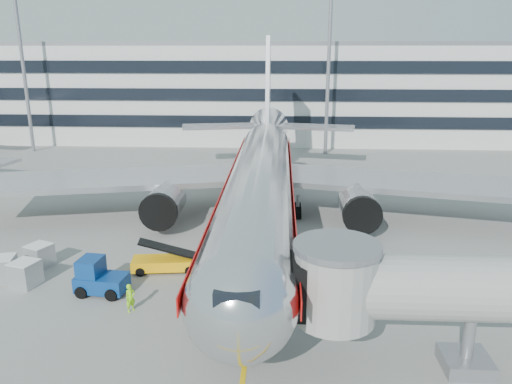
{
  "coord_description": "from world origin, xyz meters",
  "views": [
    {
      "loc": [
        1.6,
        -28.94,
        14.67
      ],
      "look_at": [
        -0.26,
        7.91,
        4.0
      ],
      "focal_mm": 35.0,
      "sensor_mm": 36.0,
      "label": 1
    }
  ],
  "objects_px": {
    "cargo_container_left": "(40,255)",
    "ramp_worker": "(130,298)",
    "cargo_container_front": "(3,269)",
    "baggage_tug": "(99,278)",
    "cargo_container_right": "(25,273)",
    "belt_loader": "(166,262)",
    "main_jet": "(261,177)"
  },
  "relations": [
    {
      "from": "belt_loader",
      "to": "ramp_worker",
      "type": "distance_m",
      "value": 5.57
    },
    {
      "from": "cargo_container_left",
      "to": "cargo_container_front",
      "type": "relative_size",
      "value": 1.07
    },
    {
      "from": "main_jet",
      "to": "cargo_container_right",
      "type": "distance_m",
      "value": 19.4
    },
    {
      "from": "main_jet",
      "to": "ramp_worker",
      "type": "relative_size",
      "value": 30.14
    },
    {
      "from": "cargo_container_front",
      "to": "baggage_tug",
      "type": "bearing_deg",
      "value": -11.23
    },
    {
      "from": "baggage_tug",
      "to": "cargo_container_left",
      "type": "relative_size",
      "value": 1.64
    },
    {
      "from": "belt_loader",
      "to": "cargo_container_front",
      "type": "bearing_deg",
      "value": -168.89
    },
    {
      "from": "main_jet",
      "to": "cargo_container_left",
      "type": "relative_size",
      "value": 25.92
    },
    {
      "from": "cargo_container_left",
      "to": "ramp_worker",
      "type": "height_order",
      "value": "ramp_worker"
    },
    {
      "from": "cargo_container_right",
      "to": "ramp_worker",
      "type": "xyz_separation_m",
      "value": [
        7.68,
        -2.89,
        0.02
      ]
    },
    {
      "from": "cargo_container_right",
      "to": "cargo_container_front",
      "type": "xyz_separation_m",
      "value": [
        -1.8,
        0.6,
        0.0
      ]
    },
    {
      "from": "baggage_tug",
      "to": "cargo_container_right",
      "type": "xyz_separation_m",
      "value": [
        -5.06,
        0.76,
        -0.17
      ]
    },
    {
      "from": "cargo_container_right",
      "to": "ramp_worker",
      "type": "bearing_deg",
      "value": -20.64
    },
    {
      "from": "cargo_container_right",
      "to": "ramp_worker",
      "type": "relative_size",
      "value": 1.13
    },
    {
      "from": "main_jet",
      "to": "cargo_container_left",
      "type": "height_order",
      "value": "main_jet"
    },
    {
      "from": "ramp_worker",
      "to": "belt_loader",
      "type": "bearing_deg",
      "value": 31.24
    },
    {
      "from": "baggage_tug",
      "to": "cargo_container_left",
      "type": "distance_m",
      "value": 6.63
    },
    {
      "from": "cargo_container_left",
      "to": "belt_loader",
      "type": "bearing_deg",
      "value": -1.93
    },
    {
      "from": "belt_loader",
      "to": "cargo_container_left",
      "type": "xyz_separation_m",
      "value": [
        -8.93,
        0.3,
        0.15
      ]
    },
    {
      "from": "baggage_tug",
      "to": "ramp_worker",
      "type": "xyz_separation_m",
      "value": [
        2.62,
        -2.13,
        -0.15
      ]
    },
    {
      "from": "belt_loader",
      "to": "baggage_tug",
      "type": "height_order",
      "value": "baggage_tug"
    },
    {
      "from": "cargo_container_left",
      "to": "baggage_tug",
      "type": "bearing_deg",
      "value": -33.74
    },
    {
      "from": "main_jet",
      "to": "ramp_worker",
      "type": "bearing_deg",
      "value": -114.5
    },
    {
      "from": "belt_loader",
      "to": "cargo_container_left",
      "type": "distance_m",
      "value": 8.94
    },
    {
      "from": "belt_loader",
      "to": "cargo_container_right",
      "type": "xyz_separation_m",
      "value": [
        -8.48,
        -2.62,
        0.18
      ]
    },
    {
      "from": "baggage_tug",
      "to": "ramp_worker",
      "type": "relative_size",
      "value": 1.91
    },
    {
      "from": "belt_loader",
      "to": "baggage_tug",
      "type": "xyz_separation_m",
      "value": [
        -3.42,
        -3.38,
        0.35
      ]
    },
    {
      "from": "cargo_container_right",
      "to": "cargo_container_front",
      "type": "height_order",
      "value": "cargo_container_front"
    },
    {
      "from": "baggage_tug",
      "to": "ramp_worker",
      "type": "height_order",
      "value": "baggage_tug"
    },
    {
      "from": "baggage_tug",
      "to": "cargo_container_front",
      "type": "relative_size",
      "value": 1.75
    },
    {
      "from": "ramp_worker",
      "to": "main_jet",
      "type": "bearing_deg",
      "value": 15.01
    },
    {
      "from": "cargo_container_left",
      "to": "cargo_container_front",
      "type": "xyz_separation_m",
      "value": [
        -1.35,
        -2.32,
        0.03
      ]
    }
  ]
}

